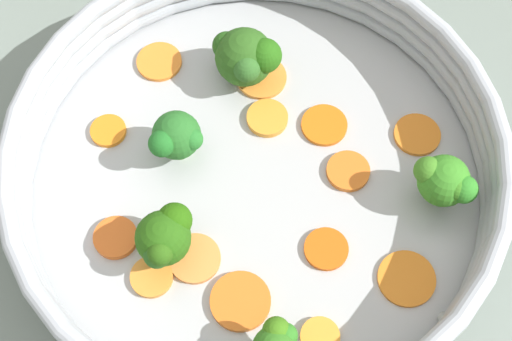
# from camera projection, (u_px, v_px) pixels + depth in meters

# --- Properties ---
(ground_plane) EXTENTS (4.00, 4.00, 0.00)m
(ground_plane) POSITION_uv_depth(u_px,v_px,m) (256.00, 188.00, 0.57)
(ground_plane) COLOR gray
(skillet) EXTENTS (0.36, 0.36, 0.02)m
(skillet) POSITION_uv_depth(u_px,v_px,m) (256.00, 184.00, 0.56)
(skillet) COLOR #B2B5B7
(skillet) RESTS_ON ground_plane
(skillet_rim_wall) EXTENTS (0.37, 0.37, 0.06)m
(skillet_rim_wall) POSITION_uv_depth(u_px,v_px,m) (256.00, 163.00, 0.53)
(skillet_rim_wall) COLOR #ADB4BE
(skillet_rim_wall) RESTS_ON skillet
(skillet_rivet_right) EXTENTS (0.01, 0.01, 0.01)m
(skillet_rivet_right) POSITION_uv_depth(u_px,v_px,m) (444.00, 318.00, 0.50)
(skillet_rivet_right) COLOR #AEB4B4
(skillet_rivet_right) RESTS_ON skillet
(carrot_slice_0) EXTENTS (0.05, 0.05, 0.00)m
(carrot_slice_0) POSITION_uv_depth(u_px,v_px,m) (262.00, 77.00, 0.59)
(carrot_slice_0) COLOR orange
(carrot_slice_0) RESTS_ON skillet
(carrot_slice_1) EXTENTS (0.04, 0.04, 0.00)m
(carrot_slice_1) POSITION_uv_depth(u_px,v_px,m) (152.00, 277.00, 0.52)
(carrot_slice_1) COLOR orange
(carrot_slice_1) RESTS_ON skillet
(carrot_slice_2) EXTENTS (0.03, 0.03, 0.01)m
(carrot_slice_2) POSITION_uv_depth(u_px,v_px,m) (320.00, 337.00, 0.50)
(carrot_slice_2) COLOR orange
(carrot_slice_2) RESTS_ON skillet
(carrot_slice_3) EXTENTS (0.04, 0.04, 0.01)m
(carrot_slice_3) POSITION_uv_depth(u_px,v_px,m) (116.00, 238.00, 0.53)
(carrot_slice_3) COLOR orange
(carrot_slice_3) RESTS_ON skillet
(carrot_slice_4) EXTENTS (0.04, 0.04, 0.00)m
(carrot_slice_4) POSITION_uv_depth(u_px,v_px,m) (195.00, 259.00, 0.52)
(carrot_slice_4) COLOR #F59042
(carrot_slice_4) RESTS_ON skillet
(carrot_slice_5) EXTENTS (0.05, 0.05, 0.01)m
(carrot_slice_5) POSITION_uv_depth(u_px,v_px,m) (240.00, 301.00, 0.51)
(carrot_slice_5) COLOR orange
(carrot_slice_5) RESTS_ON skillet
(carrot_slice_6) EXTENTS (0.05, 0.05, 0.00)m
(carrot_slice_6) POSITION_uv_depth(u_px,v_px,m) (324.00, 125.00, 0.57)
(carrot_slice_6) COLOR orange
(carrot_slice_6) RESTS_ON skillet
(carrot_slice_7) EXTENTS (0.04, 0.04, 0.01)m
(carrot_slice_7) POSITION_uv_depth(u_px,v_px,m) (273.00, 119.00, 0.58)
(carrot_slice_7) COLOR orange
(carrot_slice_7) RESTS_ON skillet
(carrot_slice_8) EXTENTS (0.06, 0.06, 0.00)m
(carrot_slice_8) POSITION_uv_depth(u_px,v_px,m) (407.00, 279.00, 0.52)
(carrot_slice_8) COLOR orange
(carrot_slice_8) RESTS_ON skillet
(carrot_slice_9) EXTENTS (0.03, 0.03, 0.00)m
(carrot_slice_9) POSITION_uv_depth(u_px,v_px,m) (108.00, 131.00, 0.57)
(carrot_slice_9) COLOR orange
(carrot_slice_9) RESTS_ON skillet
(carrot_slice_10) EXTENTS (0.05, 0.05, 0.00)m
(carrot_slice_10) POSITION_uv_depth(u_px,v_px,m) (417.00, 135.00, 0.57)
(carrot_slice_10) COLOR orange
(carrot_slice_10) RESTS_ON skillet
(carrot_slice_11) EXTENTS (0.04, 0.04, 0.00)m
(carrot_slice_11) POSITION_uv_depth(u_px,v_px,m) (326.00, 249.00, 0.53)
(carrot_slice_11) COLOR #E35B11
(carrot_slice_11) RESTS_ON skillet
(carrot_slice_12) EXTENTS (0.05, 0.05, 0.00)m
(carrot_slice_12) POSITION_uv_depth(u_px,v_px,m) (159.00, 62.00, 0.60)
(carrot_slice_12) COLOR orange
(carrot_slice_12) RESTS_ON skillet
(carrot_slice_13) EXTENTS (0.04, 0.04, 0.01)m
(carrot_slice_13) POSITION_uv_depth(u_px,v_px,m) (348.00, 171.00, 0.56)
(carrot_slice_13) COLOR orange
(carrot_slice_13) RESTS_ON skillet
(broccoli_floret_1) EXTENTS (0.04, 0.05, 0.05)m
(broccoli_floret_1) POSITION_uv_depth(u_px,v_px,m) (445.00, 181.00, 0.52)
(broccoli_floret_1) COLOR #74965A
(broccoli_floret_1) RESTS_ON skillet
(broccoli_floret_2) EXTENTS (0.05, 0.04, 0.05)m
(broccoli_floret_2) POSITION_uv_depth(u_px,v_px,m) (165.00, 237.00, 0.50)
(broccoli_floret_2) COLOR #8AB561
(broccoli_floret_2) RESTS_ON skillet
(broccoli_floret_3) EXTENTS (0.05, 0.06, 0.05)m
(broccoli_floret_3) POSITION_uv_depth(u_px,v_px,m) (246.00, 57.00, 0.57)
(broccoli_floret_3) COLOR #7DAD6A
(broccoli_floret_3) RESTS_ON skillet
(broccoli_floret_4) EXTENTS (0.04, 0.04, 0.05)m
(broccoli_floret_4) POSITION_uv_depth(u_px,v_px,m) (176.00, 137.00, 0.54)
(broccoli_floret_4) COLOR #82B466
(broccoli_floret_4) RESTS_ON skillet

